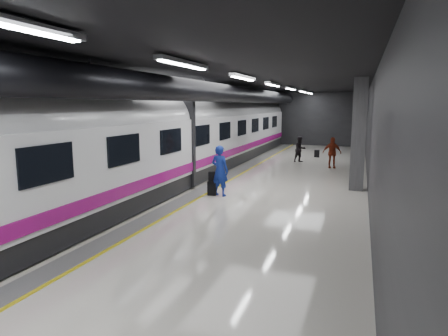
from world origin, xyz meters
The scene contains 9 objects.
ground centered at (0.00, 0.00, 0.00)m, with size 40.00×40.00×0.00m, color silver.
platform_hall centered at (-0.29, 0.96, 3.54)m, with size 10.02×40.02×4.51m.
train centered at (-3.25, 0.00, 2.07)m, with size 3.05×38.00×4.05m.
traveler_main centered at (-0.35, -0.83, 0.96)m, with size 0.70×0.46×1.93m, color #1630AB.
suitcase_main centered at (-0.65, -0.86, 0.27)m, with size 0.33×0.21×0.54m, color black.
shoulder_bag centered at (-0.66, -0.84, 0.73)m, with size 0.28×0.15×0.37m, color black.
traveler_far_a centered at (1.20, 9.28, 0.78)m, with size 0.76×0.59×1.56m, color black.
traveler_far_b centered at (3.18, 7.60, 0.85)m, with size 0.99×0.41×1.70m, color maroon.
suitcase_far centered at (1.94, 11.94, 0.24)m, with size 0.33×0.21×0.48m, color black.
Camera 1 is at (4.63, -14.84, 3.42)m, focal length 32.00 mm.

